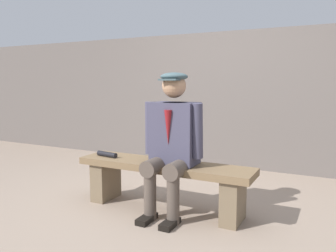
{
  "coord_description": "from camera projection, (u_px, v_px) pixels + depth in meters",
  "views": [
    {
      "loc": [
        -1.46,
        2.78,
        1.21
      ],
      "look_at": [
        -0.05,
        0.0,
        0.81
      ],
      "focal_mm": 36.24,
      "sensor_mm": 36.0,
      "label": 1
    }
  ],
  "objects": [
    {
      "name": "stadium_wall",
      "position": [
        228.0,
        100.0,
        4.93
      ],
      "size": [
        12.0,
        0.24,
        1.93
      ],
      "primitive_type": "cube",
      "color": "#645C57",
      "rests_on": "ground"
    },
    {
      "name": "seated_man",
      "position": [
        172.0,
        138.0,
        3.07
      ],
      "size": [
        0.57,
        0.58,
        1.3
      ],
      "color": "#434158",
      "rests_on": "ground"
    },
    {
      "name": "rolled_magazine",
      "position": [
        107.0,
        154.0,
        3.44
      ],
      "size": [
        0.25,
        0.09,
        0.05
      ],
      "primitive_type": "cylinder",
      "rotation": [
        0.0,
        1.57,
        -0.14
      ],
      "color": "black",
      "rests_on": "bench"
    },
    {
      "name": "ground_plane",
      "position": [
        164.0,
        209.0,
        3.26
      ],
      "size": [
        30.0,
        30.0,
        0.0
      ],
      "primitive_type": "plane",
      "color": "gray"
    },
    {
      "name": "bench",
      "position": [
        164.0,
        177.0,
        3.22
      ],
      "size": [
        1.72,
        0.39,
        0.46
      ],
      "color": "brown",
      "rests_on": "ground"
    }
  ]
}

